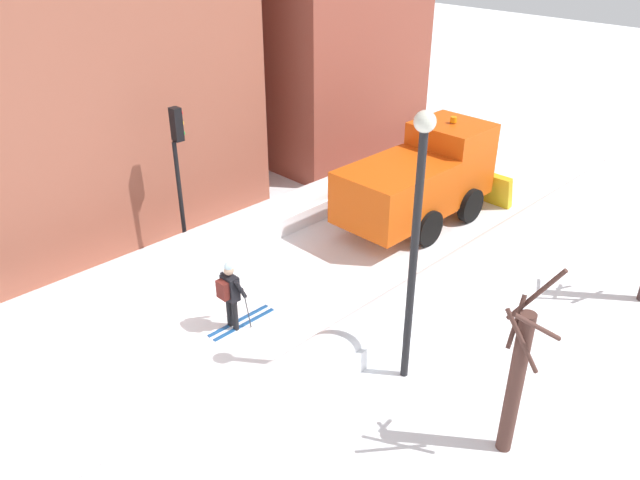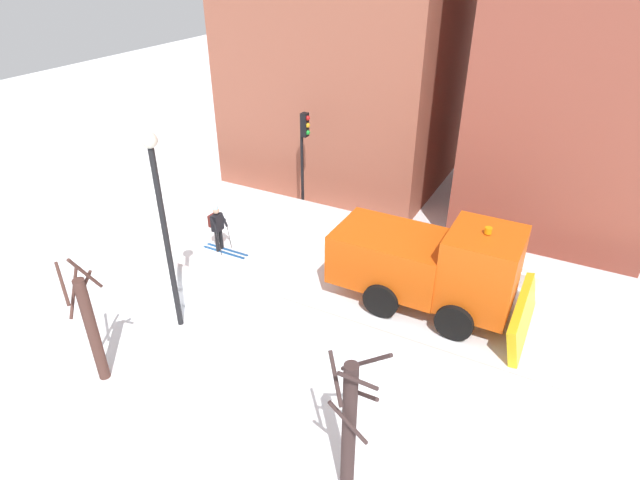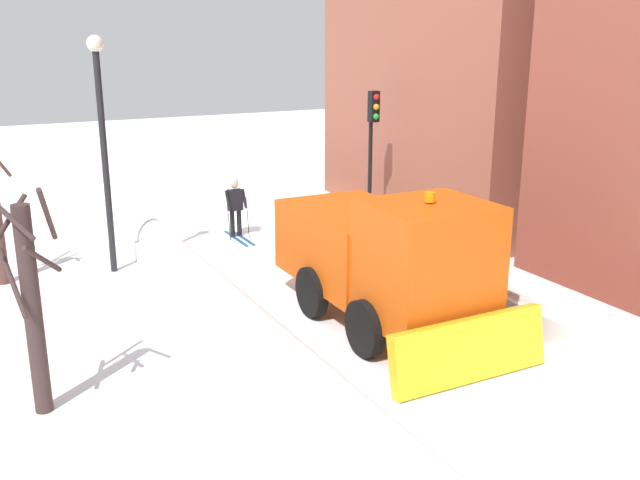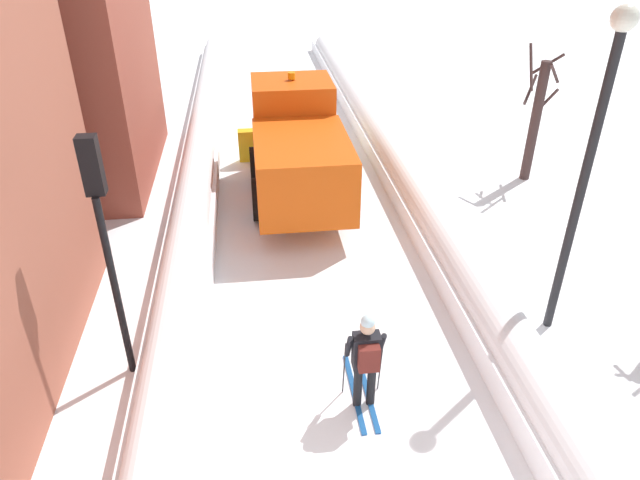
{
  "view_description": "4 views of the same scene",
  "coord_description": "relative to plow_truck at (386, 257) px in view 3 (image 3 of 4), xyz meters",
  "views": [
    {
      "loc": [
        10.27,
        -5.12,
        8.99
      ],
      "look_at": [
        0.25,
        4.82,
        1.3
      ],
      "focal_mm": 34.96,
      "sensor_mm": 36.0,
      "label": 1
    },
    {
      "loc": [
        12.85,
        12.81,
        9.86
      ],
      "look_at": [
        -0.53,
        5.7,
        1.06
      ],
      "focal_mm": 29.16,
      "sensor_mm": 36.0,
      "label": 2
    },
    {
      "loc": [
        7.43,
        21.31,
        5.87
      ],
      "look_at": [
        0.25,
        7.5,
        1.33
      ],
      "focal_mm": 39.84,
      "sensor_mm": 36.0,
      "label": 3
    },
    {
      "loc": [
        -1.37,
        -4.71,
        7.11
      ],
      "look_at": [
        -0.09,
        5.35,
        1.15
      ],
      "focal_mm": 32.38,
      "sensor_mm": 36.0,
      "label": 4
    }
  ],
  "objects": [
    {
      "name": "ground_plane",
      "position": [
        0.14,
        0.31,
        -1.48
      ],
      "size": [
        80.0,
        80.0,
        0.0
      ],
      "primitive_type": "plane",
      "color": "white"
    },
    {
      "name": "snowbank_left",
      "position": [
        -2.76,
        0.31,
        -1.02
      ],
      "size": [
        1.1,
        36.0,
        1.04
      ],
      "color": "white",
      "rests_on": "ground"
    },
    {
      "name": "snowbank_right",
      "position": [
        3.05,
        0.31,
        -1.06
      ],
      "size": [
        1.1,
        36.0,
        0.98
      ],
      "color": "white",
      "rests_on": "ground"
    },
    {
      "name": "plow_truck",
      "position": [
        0.0,
        0.0,
        0.0
      ],
      "size": [
        3.2,
        5.98,
        3.12
      ],
      "color": "#DB510F",
      "rests_on": "ground"
    },
    {
      "name": "skier",
      "position": [
        0.34,
        -7.76,
        -0.48
      ],
      "size": [
        0.62,
        1.8,
        1.81
      ],
      "color": "black",
      "rests_on": "ground"
    },
    {
      "name": "traffic_light_pole",
      "position": [
        -3.53,
        -6.35,
        1.52
      ],
      "size": [
        0.28,
        0.42,
        4.27
      ],
      "color": "black",
      "rests_on": "ground"
    },
    {
      "name": "street_lamp",
      "position": [
        4.29,
        -6.18,
        2.17
      ],
      "size": [
        0.4,
        0.4,
        5.85
      ],
      "color": "black",
      "rests_on": "ground"
    },
    {
      "name": "bare_tree_mid",
      "position": [
        6.8,
        0.46,
        0.38
      ],
      "size": [
        1.03,
        1.17,
        3.79
      ],
      "color": "#3D2B2A",
      "rests_on": "ground"
    }
  ]
}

